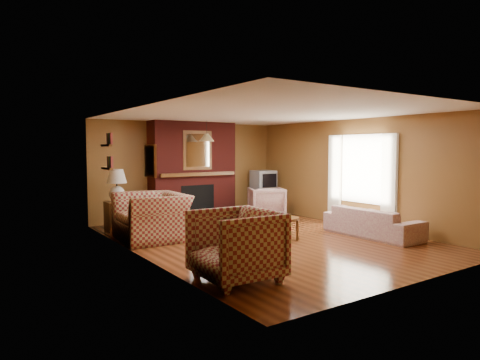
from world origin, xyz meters
TOP-DOWN VIEW (x-y plane):
  - floor at (0.00, 0.00)m, footprint 6.50×6.50m
  - ceiling at (0.00, 0.00)m, footprint 6.50×6.50m
  - wall_back at (0.00, 3.25)m, footprint 6.50×0.00m
  - wall_front at (0.00, -3.25)m, footprint 6.50×0.00m
  - wall_left at (-2.50, 0.00)m, footprint 0.00×6.50m
  - wall_right at (2.50, 0.00)m, footprint 0.00×6.50m
  - fireplace at (0.00, 2.98)m, footprint 2.20×0.82m
  - window_right at (2.45, -0.20)m, footprint 0.10×1.85m
  - bookshelf at (-2.44, 1.90)m, footprint 0.09×0.55m
  - botanical_print at (-2.47, -0.30)m, footprint 0.05×0.40m
  - pendant_light at (0.00, 2.30)m, footprint 0.36×0.36m
  - plaid_loveseat at (-1.85, 1.18)m, footprint 1.26×1.42m
  - plaid_armchair at (-1.95, -1.87)m, footprint 1.09×1.06m
  - floral_sofa at (1.90, -0.98)m, footprint 0.77×1.95m
  - floral_armchair at (1.53, 1.99)m, footprint 1.11×1.12m
  - coffee_table at (0.14, -0.30)m, footprint 0.74×0.46m
  - side_table at (-2.10, 2.45)m, footprint 0.48×0.48m
  - table_lamp at (-2.10, 2.45)m, footprint 0.42×0.42m
  - tv_stand at (2.05, 2.80)m, footprint 0.60×0.55m
  - crt_tv at (2.05, 2.79)m, footprint 0.61×0.61m

SIDE VIEW (x-z plane):
  - floor at x=0.00m, z-range 0.00..0.00m
  - floral_sofa at x=1.90m, z-range 0.00..0.57m
  - side_table at x=-2.10m, z-range 0.00..0.62m
  - tv_stand at x=2.05m, z-range 0.00..0.63m
  - coffee_table at x=0.14m, z-range 0.14..0.59m
  - floral_armchair at x=1.53m, z-range 0.00..0.78m
  - plaid_loveseat at x=-1.85m, z-range 0.00..0.89m
  - plaid_armchair at x=-1.95m, z-range 0.00..0.95m
  - crt_tv at x=2.05m, z-range 0.63..1.15m
  - table_lamp at x=-2.10m, z-range 0.66..1.34m
  - window_right at x=2.45m, z-range 0.13..2.13m
  - fireplace at x=0.00m, z-range -0.02..2.38m
  - wall_back at x=0.00m, z-range -2.05..4.45m
  - wall_front at x=0.00m, z-range -2.05..4.45m
  - wall_left at x=-2.50m, z-range -2.05..4.45m
  - wall_right at x=2.50m, z-range -2.05..4.45m
  - botanical_print at x=-2.47m, z-range 1.30..1.80m
  - bookshelf at x=-2.44m, z-range 1.31..2.02m
  - pendant_light at x=0.00m, z-range 1.76..2.24m
  - ceiling at x=0.00m, z-range 2.40..2.40m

